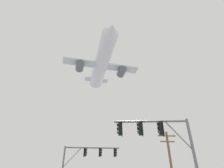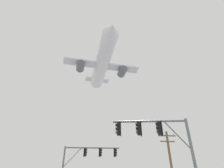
{
  "view_description": "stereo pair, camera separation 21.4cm",
  "coord_description": "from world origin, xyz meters",
  "views": [
    {
      "loc": [
        -0.95,
        -3.79,
        1.16
      ],
      "look_at": [
        1.17,
        19.94,
        15.74
      ],
      "focal_mm": 30.69,
      "sensor_mm": 36.0,
      "label": 1
    },
    {
      "loc": [
        -0.74,
        -3.81,
        1.16
      ],
      "look_at": [
        1.17,
        19.94,
        15.74
      ],
      "focal_mm": 30.69,
      "sensor_mm": 36.0,
      "label": 2
    }
  ],
  "objects": [
    {
      "name": "signal_pole_near",
      "position": [
        3.55,
        9.06,
        4.79
      ],
      "size": [
        5.31,
        0.9,
        6.22
      ],
      "color": "slate",
      "rests_on": "ground"
    },
    {
      "name": "airplane",
      "position": [
        -0.09,
        36.6,
        32.48
      ],
      "size": [
        20.17,
        26.11,
        7.11
      ],
      "color": "white"
    },
    {
      "name": "signal_pole_far",
      "position": [
        -1.95,
        20.04,
        5.25
      ],
      "size": [
        6.61,
        0.55,
        6.77
      ],
      "color": "slate",
      "rests_on": "ground"
    },
    {
      "name": "utility_pole",
      "position": [
        7.89,
        19.04,
        4.55
      ],
      "size": [
        2.2,
        0.28,
        8.52
      ],
      "color": "brown",
      "rests_on": "ground"
    }
  ]
}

